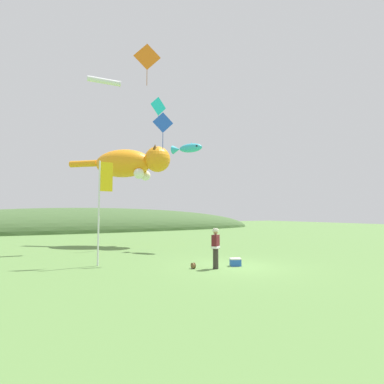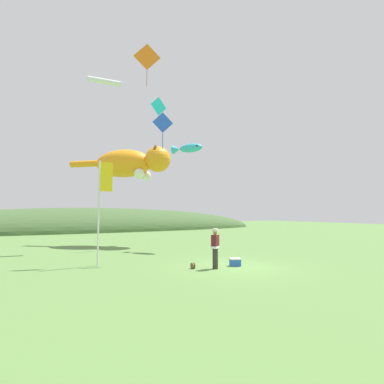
% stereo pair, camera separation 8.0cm
% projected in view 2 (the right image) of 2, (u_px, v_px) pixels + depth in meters
% --- Properties ---
extents(ground_plane, '(120.00, 120.00, 0.00)m').
position_uv_depth(ground_plane, '(235.00, 267.00, 13.60)').
color(ground_plane, '#5B8442').
extents(distant_hill_ridge, '(55.62, 13.44, 6.32)m').
position_uv_depth(distant_hill_ridge, '(73.00, 231.00, 40.19)').
color(distant_hill_ridge, '#426033').
rests_on(distant_hill_ridge, ground).
extents(festival_attendant, '(0.49, 0.45, 1.77)m').
position_uv_depth(festival_attendant, '(215.00, 247.00, 13.17)').
color(festival_attendant, '#332D28').
rests_on(festival_attendant, ground).
extents(kite_spool, '(0.12, 0.26, 0.26)m').
position_uv_depth(kite_spool, '(193.00, 266.00, 13.16)').
color(kite_spool, olive).
rests_on(kite_spool, ground).
extents(picnic_cooler, '(0.58, 0.49, 0.36)m').
position_uv_depth(picnic_cooler, '(235.00, 262.00, 13.80)').
color(picnic_cooler, blue).
rests_on(picnic_cooler, ground).
extents(festival_banner_pole, '(0.66, 0.08, 4.92)m').
position_uv_depth(festival_banner_pole, '(102.00, 197.00, 14.15)').
color(festival_banner_pole, silver).
rests_on(festival_banner_pole, ground).
extents(kite_giant_cat, '(6.63, 6.20, 2.55)m').
position_uv_depth(kite_giant_cat, '(131.00, 163.00, 23.17)').
color(kite_giant_cat, orange).
extents(kite_fish_windsock, '(1.78, 2.19, 0.69)m').
position_uv_depth(kite_fish_windsock, '(188.00, 148.00, 20.44)').
color(kite_fish_windsock, '#33B2CC').
extents(kite_tube_streamer, '(2.23, 0.60, 0.44)m').
position_uv_depth(kite_tube_streamer, '(105.00, 81.00, 20.55)').
color(kite_tube_streamer, white).
extents(kite_diamond_blue, '(1.07, 0.28, 2.00)m').
position_uv_depth(kite_diamond_blue, '(163.00, 123.00, 15.72)').
color(kite_diamond_blue, blue).
extents(kite_diamond_orange, '(1.42, 0.52, 2.40)m').
position_uv_depth(kite_diamond_orange, '(147.00, 57.00, 16.50)').
color(kite_diamond_orange, orange).
extents(kite_diamond_teal, '(1.38, 0.35, 2.32)m').
position_uv_depth(kite_diamond_teal, '(159.00, 106.00, 22.14)').
color(kite_diamond_teal, '#19BFBF').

